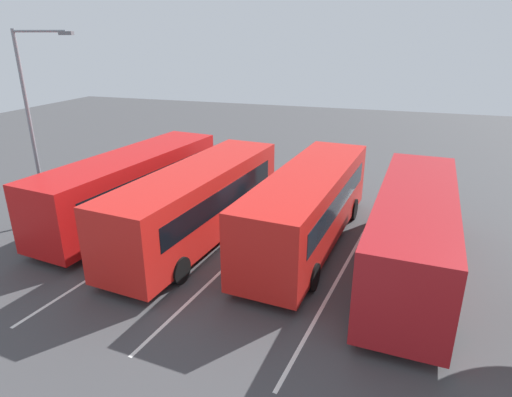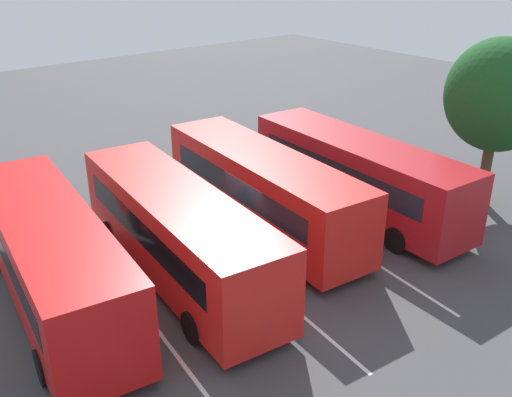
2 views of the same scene
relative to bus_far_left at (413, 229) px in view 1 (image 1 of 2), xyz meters
The scene contains 10 objects.
ground_plane 6.41m from the bus_far_left, 83.26° to the left, with size 74.16×74.16×0.00m, color #424244.
bus_far_left is the anchor object (origin of this frame).
bus_center_left 4.17m from the bus_far_left, 72.88° to the left, with size 10.62×3.51×3.10m.
bus_center_right 8.40m from the bus_far_left, 88.26° to the left, with size 10.64×3.65×3.10m.
bus_far_right 12.26m from the bus_far_left, 84.19° to the left, with size 10.66×3.85×3.10m.
pedestrian 13.63m from the bus_far_left, 57.68° to the left, with size 0.45×0.45×1.69m.
street_lamp 15.92m from the bus_far_left, 91.25° to the left, with size 0.47×2.70×8.36m.
lane_stripe_outer_left 2.80m from the bus_far_left, 70.95° to the left, with size 15.67×0.12×0.01m, color silver.
lane_stripe_inner_left 6.41m from the bus_far_left, 83.26° to the left, with size 15.67×0.12×0.01m, color silver.
lane_stripe_inner_right 10.34m from the bus_far_left, 85.92° to the left, with size 15.67×0.12×0.01m, color silver.
Camera 1 is at (-15.65, -5.15, 8.08)m, focal length 30.43 mm.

